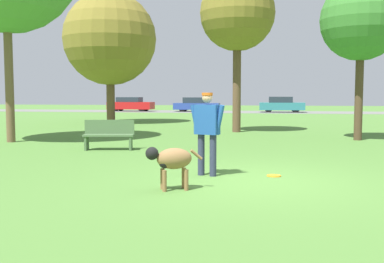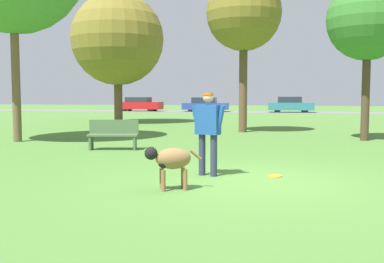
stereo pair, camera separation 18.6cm
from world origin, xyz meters
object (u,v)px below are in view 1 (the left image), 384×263
person (207,127)px  parked_car_red (131,104)px  parked_car_blue (196,105)px  dog (171,160)px  frisbee (274,176)px  tree_far_left (110,39)px  parked_car_teal (281,105)px  tree_mid_center (237,14)px  park_bench (109,134)px  tree_near_right (361,21)px

person → parked_car_red: 35.27m
parked_car_red → parked_car_blue: bearing=2.6°
dog → frisbee: size_ratio=3.36×
tree_far_left → parked_car_teal: (9.47, 17.62, -3.91)m
parked_car_blue → parked_car_teal: (7.82, -0.32, 0.04)m
tree_mid_center → parked_car_blue: tree_mid_center is taller
person → park_bench: person is taller
person → tree_far_left: tree_far_left is taller
parked_car_blue → person: bearing=-80.8°
tree_near_right → parked_car_blue: 27.55m
tree_far_left → parked_car_red: (-4.78, 17.82, -3.93)m
tree_far_left → park_bench: bearing=-69.4°
parked_car_blue → tree_far_left: bearing=-96.5°
frisbee → parked_car_blue: (-7.31, 32.93, 0.64)m
person → parked_car_teal: (1.78, 32.79, -0.25)m
parked_car_blue → park_bench: (2.71, -29.55, -0.20)m
parked_car_blue → parked_car_red: bearing=179.8°
tree_mid_center → parked_car_teal: tree_mid_center is taller
frisbee → parked_car_teal: bearing=89.1°
tree_mid_center → parked_car_blue: bearing=104.1°
tree_far_left → dog: bearing=-66.2°
tree_far_left → frisbee: bearing=-59.2°
tree_near_right → dog: bearing=-116.0°
frisbee → park_bench: size_ratio=0.19×
parked_car_teal → dog: bearing=-95.6°
parked_car_teal → park_bench: bearing=-101.9°
tree_mid_center → tree_far_left: bearing=146.7°
tree_far_left → tree_near_right: 13.94m
person → frisbee: 1.58m
frisbee → tree_mid_center: tree_mid_center is taller
tree_mid_center → parked_car_teal: bearing=84.6°
dog → frisbee: dog is taller
parked_car_blue → park_bench: bearing=-86.0°
dog → tree_mid_center: size_ratio=0.14×
person → tree_mid_center: tree_mid_center is taller
tree_near_right → parked_car_teal: bearing=95.2°
dog → park_bench: park_bench is taller
person → tree_mid_center: (-0.33, 10.33, 3.91)m
person → parked_car_teal: person is taller
dog → parked_car_blue: bearing=-104.8°
tree_far_left → park_bench: (4.35, -11.61, -4.15)m
dog → frisbee: bearing=-160.3°
dog → tree_far_left: tree_far_left is taller
frisbee → dog: bearing=-136.1°
person → dog: bearing=-87.5°
tree_mid_center → parked_car_blue: 23.85m
parked_car_teal → tree_far_left: bearing=-120.3°
tree_near_right → parked_car_red: size_ratio=1.24×
parked_car_teal → tree_mid_center: bearing=-97.4°
frisbee → parked_car_teal: parked_car_teal is taller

